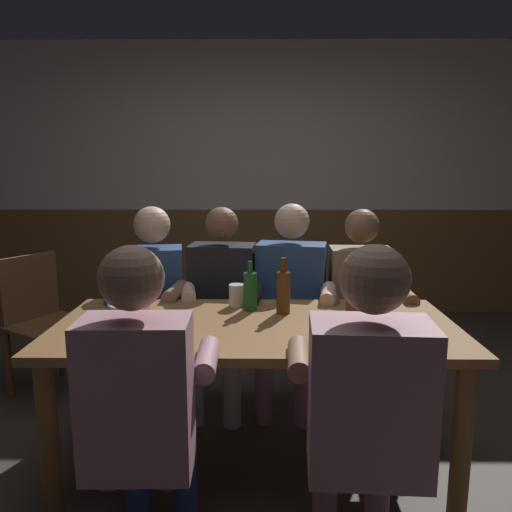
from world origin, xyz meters
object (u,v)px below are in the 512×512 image
(person_0, at_px, (154,298))
(table_candle, at_px, (366,337))
(chair_empty_near_right, at_px, (43,319))
(pint_glass_3, at_px, (128,310))
(pint_glass_2, at_px, (352,314))
(person_2, at_px, (290,296))
(plate_0, at_px, (128,304))
(pint_glass_1, at_px, (237,295))
(pint_glass_0, at_px, (129,335))
(dining_table, at_px, (255,344))
(bottle_0, at_px, (283,291))
(person_5, at_px, (366,401))
(person_3, at_px, (361,300))
(pint_glass_4, at_px, (143,302))
(person_1, at_px, (221,299))
(person_4, at_px, (143,402))
(bottle_1, at_px, (250,291))

(person_0, relative_size, table_candle, 15.05)
(chair_empty_near_right, xyz_separation_m, pint_glass_3, (0.79, -0.85, 0.32))
(pint_glass_2, bearing_deg, pint_glass_3, 176.03)
(person_2, xyz_separation_m, chair_empty_near_right, (-1.56, 0.17, -0.20))
(plate_0, relative_size, pint_glass_1, 1.77)
(pint_glass_0, bearing_deg, dining_table, 33.43)
(chair_empty_near_right, height_order, pint_glass_2, chair_empty_near_right)
(table_candle, relative_size, bottle_0, 0.29)
(person_0, distance_m, person_5, 1.63)
(dining_table, bearing_deg, pint_glass_3, -177.02)
(person_0, distance_m, table_candle, 1.41)
(person_2, xyz_separation_m, pint_glass_0, (-0.69, -0.98, 0.11))
(plate_0, bearing_deg, person_3, 15.32)
(person_3, relative_size, chair_empty_near_right, 1.35)
(pint_glass_4, bearing_deg, table_candle, -23.34)
(dining_table, height_order, bottle_0, bottle_0)
(person_1, xyz_separation_m, pint_glass_4, (-0.33, -0.51, 0.12))
(dining_table, bearing_deg, person_4, -120.20)
(person_1, height_order, bottle_1, person_1)
(pint_glass_3, bearing_deg, dining_table, 2.98)
(person_2, distance_m, pint_glass_3, 1.04)
(plate_0, xyz_separation_m, pint_glass_0, (0.17, -0.62, 0.05))
(dining_table, xyz_separation_m, pint_glass_1, (-0.10, 0.29, 0.16))
(chair_empty_near_right, bearing_deg, dining_table, 90.00)
(chair_empty_near_right, relative_size, bottle_1, 3.50)
(table_candle, bearing_deg, pint_glass_3, 165.77)
(person_1, height_order, pint_glass_3, person_1)
(person_3, bearing_deg, pint_glass_2, 77.11)
(person_2, bearing_deg, person_1, 10.67)
(person_2, height_order, person_5, person_2)
(person_2, distance_m, bottle_1, 0.51)
(pint_glass_0, height_order, pint_glass_4, pint_glass_4)
(table_candle, relative_size, pint_glass_2, 0.51)
(chair_empty_near_right, relative_size, pint_glass_0, 7.36)
(person_5, relative_size, pint_glass_4, 9.72)
(dining_table, relative_size, bottle_1, 7.33)
(person_2, relative_size, pint_glass_2, 7.76)
(pint_glass_0, relative_size, pint_glass_4, 0.96)
(person_3, distance_m, person_5, 1.32)
(chair_empty_near_right, bearing_deg, person_1, 112.51)
(plate_0, bearing_deg, person_5, -42.19)
(person_2, relative_size, pint_glass_3, 8.35)
(person_1, bearing_deg, table_candle, 130.61)
(person_0, bearing_deg, person_2, 171.58)
(person_2, relative_size, pint_glass_4, 9.85)
(person_4, distance_m, bottle_0, 0.97)
(plate_0, height_order, pint_glass_4, pint_glass_4)
(person_3, xyz_separation_m, table_candle, (-0.17, -0.94, 0.11))
(person_2, relative_size, pint_glass_0, 10.21)
(bottle_1, distance_m, pint_glass_0, 0.72)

